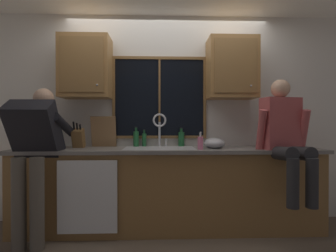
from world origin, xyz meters
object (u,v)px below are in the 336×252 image
at_px(person_sitting_on_counter, 285,133).
at_px(knife_block, 78,138).
at_px(bottle_tall_clear, 181,139).
at_px(bottle_amber_small, 144,139).
at_px(person_standing, 35,147).
at_px(bottle_green_glass, 136,138).
at_px(soap_dispenser, 200,143).
at_px(mixing_bowl, 214,143).
at_px(cutting_board, 104,132).

relative_size(person_sitting_on_counter, knife_block, 3.92).
relative_size(bottle_tall_clear, bottle_amber_small, 1.10).
xyz_separation_m(person_standing, bottle_green_glass, (0.96, 0.53, 0.05)).
xyz_separation_m(soap_dispenser, bottle_green_glass, (-0.73, 0.37, 0.03)).
height_order(mixing_bowl, bottle_tall_clear, bottle_tall_clear).
distance_m(cutting_board, soap_dispenser, 1.18).
bearing_deg(cutting_board, person_sitting_on_counter, -13.58).
distance_m(soap_dispenser, bottle_tall_clear, 0.43).
height_order(person_standing, bottle_tall_clear, person_standing).
relative_size(cutting_board, mixing_bowl, 1.55).
height_order(knife_block, bottle_tall_clear, knife_block).
bearing_deg(bottle_tall_clear, bottle_green_glass, -177.50).
bearing_deg(bottle_green_glass, person_standing, -150.95).
distance_m(person_standing, person_sitting_on_counter, 2.57).
bearing_deg(mixing_bowl, knife_block, 176.48).
height_order(person_standing, person_sitting_on_counter, person_sitting_on_counter).
height_order(knife_block, soap_dispenser, knife_block).
distance_m(bottle_green_glass, bottle_amber_small, 0.10).
xyz_separation_m(mixing_bowl, bottle_amber_small, (-0.81, 0.25, 0.03)).
distance_m(soap_dispenser, bottle_amber_small, 0.74).
relative_size(person_sitting_on_counter, cutting_board, 3.37).
relative_size(cutting_board, bottle_amber_small, 1.78).
xyz_separation_m(bottle_tall_clear, bottle_amber_small, (-0.46, 0.00, -0.01)).
bearing_deg(soap_dispenser, knife_block, 170.04).
xyz_separation_m(person_standing, mixing_bowl, (1.87, 0.31, 0.01)).
bearing_deg(person_standing, soap_dispenser, 5.47).
bearing_deg(bottle_amber_small, bottle_green_glass, -164.75).
relative_size(person_sitting_on_counter, soap_dispenser, 6.54).
bearing_deg(bottle_amber_small, person_standing, -152.10).
bearing_deg(knife_block, person_standing, -127.32).
xyz_separation_m(person_sitting_on_counter, mixing_bowl, (-0.69, 0.25, -0.13)).
xyz_separation_m(knife_block, cutting_board, (0.26, 0.13, 0.07)).
distance_m(cutting_board, bottle_tall_clear, 0.95).
xyz_separation_m(knife_block, soap_dispenser, (1.38, -0.24, -0.04)).
xyz_separation_m(person_sitting_on_counter, soap_dispenser, (-0.87, 0.11, -0.11)).
height_order(person_sitting_on_counter, soap_dispenser, person_sitting_on_counter).
bearing_deg(soap_dispenser, bottle_tall_clear, 113.54).
bearing_deg(person_sitting_on_counter, cutting_board, 166.42).
relative_size(knife_block, bottle_green_glass, 1.33).
bearing_deg(person_standing, knife_block, 52.68).
bearing_deg(mixing_bowl, bottle_amber_small, 162.72).
xyz_separation_m(person_standing, cutting_board, (0.57, 0.54, 0.14)).
xyz_separation_m(person_sitting_on_counter, bottle_amber_small, (-1.50, 0.51, -0.10)).
distance_m(cutting_board, bottle_amber_small, 0.50).
distance_m(knife_block, bottle_amber_small, 0.77).
bearing_deg(person_sitting_on_counter, bottle_amber_small, 161.37).
bearing_deg(person_standing, person_sitting_on_counter, 1.20).
bearing_deg(cutting_board, soap_dispenser, -18.48).
relative_size(cutting_board, bottle_green_glass, 1.54).
bearing_deg(knife_block, bottle_tall_clear, 7.28).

